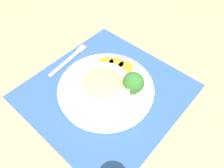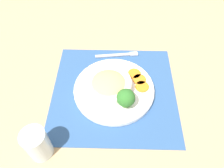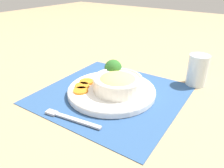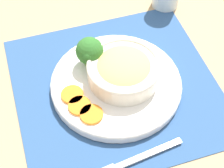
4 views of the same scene
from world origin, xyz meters
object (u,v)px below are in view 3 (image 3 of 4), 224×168
object	(u,v)px
water_glass	(197,72)
fork	(67,118)
broccoli_floret	(113,68)
bowl	(118,82)

from	to	relation	value
water_glass	fork	distance (m)	0.49
broccoli_floret	water_glass	world-z (taller)	water_glass
bowl	fork	world-z (taller)	bowl
fork	water_glass	bearing A→B (deg)	-36.59
bowl	broccoli_floret	bearing A→B (deg)	45.62
broccoli_floret	fork	size ratio (longest dim) A/B	0.41
bowl	fork	distance (m)	0.20
broccoli_floret	fork	distance (m)	0.26
bowl	broccoli_floret	distance (m)	0.09
bowl	water_glass	xyz separation A→B (m)	(0.23, -0.19, 0.00)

